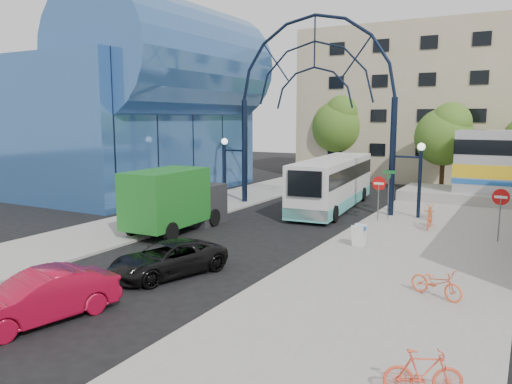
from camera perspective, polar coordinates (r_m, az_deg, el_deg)
The scene contains 20 objects.
ground at distance 20.33m, azimuth -9.16°, elevation -8.29°, with size 120.00×120.00×0.00m, color black.
sidewalk_east at distance 20.51m, azimuth 16.40°, elevation -8.21°, with size 8.00×56.00×0.12m, color gray.
plaza_west at distance 28.84m, azimuth -11.98°, elevation -3.24°, with size 5.00×50.00×0.12m, color gray.
gateway_arch at distance 31.77m, azimuth 6.67°, elevation 13.36°, with size 13.64×0.44×12.10m.
stop_sign at distance 28.47m, azimuth 13.85°, elevation 0.50°, with size 0.80×0.07×2.50m.
do_not_enter_sign at distance 25.56m, azimuth 26.16°, elevation -1.06°, with size 0.76×0.07×2.48m.
street_name_sign at distance 28.93m, azimuth 14.94°, elevation 0.86°, with size 0.70×0.70×2.80m.
sandwich_board at distance 22.78m, azimuth 11.67°, elevation -4.60°, with size 0.55×0.61×0.99m.
transit_hall at distance 40.84m, azimuth -13.36°, elevation 9.49°, with size 16.50×18.00×14.50m.
apartment_block at distance 51.24m, azimuth 17.87°, elevation 9.41°, with size 20.00×12.10×14.00m.
tree_north_a at distance 41.62m, azimuth 20.86°, elevation 6.26°, with size 4.48×4.48×7.00m.
tree_north_b at distance 47.92m, azimuth 9.61°, elevation 7.71°, with size 5.12×5.12×8.00m.
city_bus at distance 32.56m, azimuth 8.77°, elevation 1.09°, with size 3.70×11.93×3.23m.
green_truck at distance 26.04m, azimuth -9.11°, elevation -0.91°, with size 2.69×6.54×3.26m.
black_suv at distance 19.04m, azimuth -10.04°, elevation -7.52°, with size 2.07×4.50×1.25m, color black.
red_sedan at distance 15.87m, azimuth -23.49°, elevation -11.00°, with size 1.55×4.45×1.47m, color maroon.
bike_near_a at distance 30.11m, azimuth 19.26°, elevation -2.02°, with size 0.62×1.77×0.93m, color orange.
bike_near_b at distance 27.48m, azimuth 19.24°, elevation -2.85°, with size 0.50×1.77×1.06m, color #E0582C.
bike_far_a at distance 17.24m, azimuth 19.92°, elevation -9.72°, with size 0.64×1.82×0.96m, color #F86031.
bike_far_b at distance 11.51m, azimuth 18.56°, elevation -18.98°, with size 0.46×1.64×0.99m, color #E1472D.
Camera 1 is at (12.12, -15.24, 5.84)m, focal length 35.00 mm.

